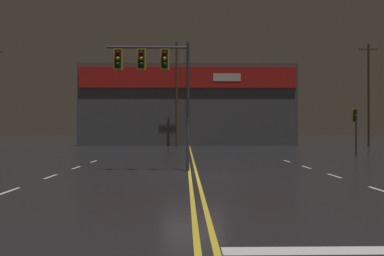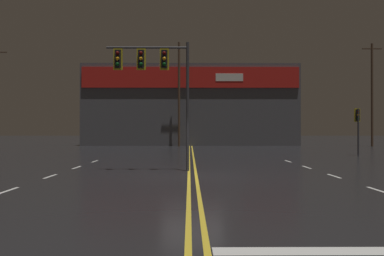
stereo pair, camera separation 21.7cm
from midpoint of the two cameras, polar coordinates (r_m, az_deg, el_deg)
The scene contains 6 objects.
ground_plane at distance 15.50m, azimuth -0.16°, elevation -7.37°, with size 200.00×200.00×0.00m, color black.
road_markings at distance 13.53m, azimuth 5.43°, elevation -8.39°, with size 17.34×60.00×0.01m.
traffic_signal_median at distance 17.62m, azimuth -6.24°, elevation 8.80°, with size 3.84×0.36×5.98m.
traffic_signal_corner_northeast at distance 30.16m, azimuth 23.46°, elevation 1.00°, with size 0.42×0.36×3.48m.
building_backdrop at distance 48.76m, azimuth -0.77°, elevation 3.24°, with size 25.89×10.23×9.71m.
utility_pole_row at distance 42.51m, azimuth -1.51°, elevation 5.28°, with size 44.72×0.26×11.82m.
Camera 1 is at (-0.35, -15.37, 1.93)m, focal length 35.00 mm.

